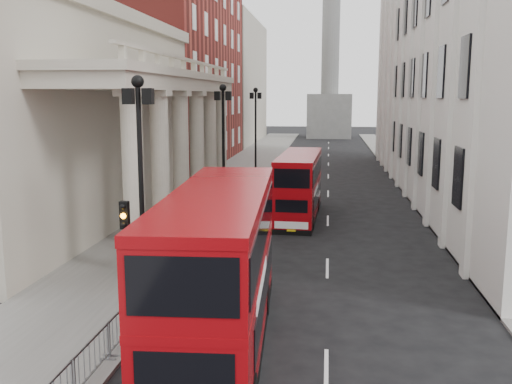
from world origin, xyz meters
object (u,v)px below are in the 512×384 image
at_px(lamp_post_mid, 223,141).
at_px(pedestrian_b, 137,224).
at_px(monument_column, 331,49).
at_px(lamp_post_north, 256,127).
at_px(traffic_light, 125,241).
at_px(pedestrian_c, 193,198).
at_px(bus_near, 220,266).
at_px(lamp_post_south, 141,177).
at_px(bus_far, 299,185).
at_px(pedestrian_a, 139,229).

bearing_deg(lamp_post_mid, pedestrian_b, -117.60).
xyz_separation_m(monument_column, lamp_post_north, (-6.60, -56.00, -11.07)).
bearing_deg(traffic_light, pedestrian_c, 97.18).
bearing_deg(lamp_post_mid, lamp_post_north, 90.00).
height_order(bus_near, pedestrian_b, bus_near).
height_order(monument_column, bus_near, monument_column).
distance_m(lamp_post_north, traffic_light, 34.07).
bearing_deg(lamp_post_mid, bus_near, -79.96).
bearing_deg(monument_column, pedestrian_b, -97.31).
height_order(lamp_post_south, pedestrian_c, lamp_post_south).
relative_size(pedestrian_b, pedestrian_c, 1.01).
bearing_deg(monument_column, bus_near, -92.09).
bearing_deg(bus_far, pedestrian_b, -136.34).
bearing_deg(pedestrian_b, bus_near, 122.80).
height_order(monument_column, lamp_post_south, monument_column).
relative_size(monument_column, bus_near, 4.70).
height_order(bus_far, pedestrian_b, bus_far).
bearing_deg(pedestrian_c, bus_near, -85.51).
distance_m(lamp_post_south, lamp_post_north, 32.00).
bearing_deg(bus_near, bus_far, 82.47).
bearing_deg(pedestrian_c, traffic_light, -94.11).
height_order(lamp_post_mid, bus_far, lamp_post_mid).
distance_m(lamp_post_north, pedestrian_b, 23.27).
distance_m(lamp_post_mid, traffic_light, 18.11).
relative_size(lamp_post_mid, pedestrian_b, 4.63).
xyz_separation_m(lamp_post_south, traffic_light, (0.10, -2.02, -1.80)).
xyz_separation_m(traffic_light, pedestrian_c, (-2.44, 19.35, -2.10)).
bearing_deg(traffic_light, pedestrian_b, 107.58).
distance_m(monument_column, lamp_post_south, 88.94).
distance_m(lamp_post_north, pedestrian_a, 24.21).
xyz_separation_m(monument_column, lamp_post_mid, (-6.60, -72.00, -11.07)).
distance_m(lamp_post_south, traffic_light, 2.71).
bearing_deg(lamp_post_north, lamp_post_mid, -90.00).
relative_size(pedestrian_a, pedestrian_b, 0.99).
relative_size(monument_column, pedestrian_b, 30.14).
xyz_separation_m(bus_near, bus_far, (1.46, 19.19, -0.43)).
bearing_deg(lamp_post_mid, pedestrian_c, 150.35).
relative_size(lamp_post_south, pedestrian_b, 4.63).
distance_m(lamp_post_mid, pedestrian_b, 8.48).
bearing_deg(bus_far, lamp_post_north, 109.30).
bearing_deg(lamp_post_north, traffic_light, -89.83).
bearing_deg(pedestrian_a, lamp_post_mid, 72.77).
xyz_separation_m(lamp_post_mid, traffic_light, (0.10, -18.02, -1.80)).
bearing_deg(lamp_post_north, monument_column, 83.28).
xyz_separation_m(monument_column, pedestrian_b, (-10.09, -78.68, -14.96)).
xyz_separation_m(lamp_post_north, bus_near, (3.29, -34.58, -2.34)).
xyz_separation_m(traffic_light, bus_near, (3.19, -0.56, -0.53)).
bearing_deg(lamp_post_south, traffic_light, -87.16).
xyz_separation_m(bus_near, pedestrian_b, (-6.78, 11.90, -1.55)).
bearing_deg(monument_column, pedestrian_c, -97.21).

